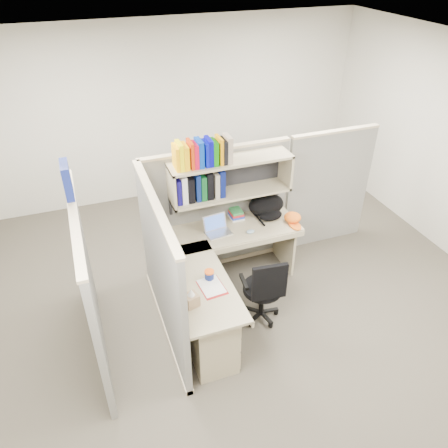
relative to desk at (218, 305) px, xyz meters
name	(u,v)px	position (x,y,z in m)	size (l,w,h in m)	color
ground	(243,308)	(0.41, 0.29, -0.44)	(6.00, 6.00, 0.00)	#3B372D
room_shell	(247,185)	(0.41, 0.29, 1.18)	(6.00, 6.00, 6.00)	beige
cubicle	(199,229)	(0.04, 0.74, 0.47)	(3.79, 1.84, 1.95)	slate
desk	(218,305)	(0.00, 0.00, 0.00)	(1.74, 1.75, 0.73)	tan
laptop	(218,226)	(0.30, 0.82, 0.39)	(0.28, 0.28, 0.20)	#B6B5BA
backpack	(268,207)	(0.99, 0.96, 0.42)	(0.45, 0.35, 0.26)	black
orange_cap	(293,217)	(1.22, 0.76, 0.35)	(0.20, 0.24, 0.11)	orange
snack_canister	(209,275)	(-0.05, 0.11, 0.34)	(0.10, 0.10, 0.10)	navy
tissue_box	(191,297)	(-0.32, -0.19, 0.39)	(0.12, 0.12, 0.19)	#A1815B
mouse	(251,232)	(0.65, 0.71, 0.31)	(0.10, 0.06, 0.04)	#84A5BC
paper_cup	(219,220)	(0.38, 1.03, 0.33)	(0.06, 0.06, 0.09)	white
book_stack	(236,213)	(0.61, 1.08, 0.34)	(0.16, 0.22, 0.11)	gray
loose_paper	(211,286)	(-0.07, -0.01, 0.29)	(0.21, 0.28, 0.00)	white
task_chair	(263,299)	(0.54, 0.05, -0.12)	(0.48, 0.45, 0.89)	black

